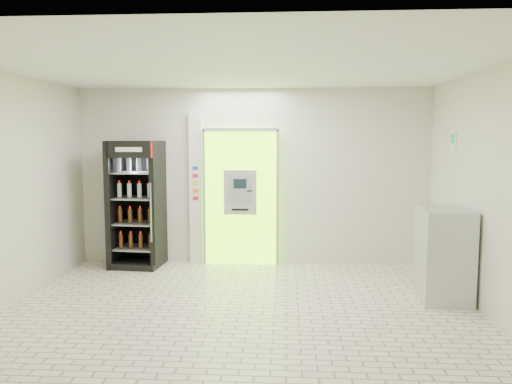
{
  "coord_description": "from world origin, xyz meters",
  "views": [
    {
      "loc": [
        0.58,
        -6.02,
        2.13
      ],
      "look_at": [
        0.13,
        1.2,
        1.37
      ],
      "focal_mm": 35.0,
      "sensor_mm": 36.0,
      "label": 1
    }
  ],
  "objects": [
    {
      "name": "steel_cabinet",
      "position": [
        2.68,
        0.67,
        0.62
      ],
      "size": [
        0.68,
        0.96,
        1.23
      ],
      "rotation": [
        0.0,
        0.0,
        -0.07
      ],
      "color": "#AEB1B6",
      "rests_on": "ground"
    },
    {
      "name": "room_shell",
      "position": [
        0.0,
        0.0,
        1.84
      ],
      "size": [
        6.0,
        6.0,
        6.0
      ],
      "color": "beige",
      "rests_on": "ground"
    },
    {
      "name": "ground",
      "position": [
        0.0,
        0.0,
        0.0
      ],
      "size": [
        6.0,
        6.0,
        0.0
      ],
      "primitive_type": "plane",
      "color": "beige",
      "rests_on": "ground"
    },
    {
      "name": "pillar",
      "position": [
        -0.98,
        2.45,
        1.3
      ],
      "size": [
        0.22,
        0.11,
        2.6
      ],
      "color": "silver",
      "rests_on": "ground"
    },
    {
      "name": "exit_sign",
      "position": [
        2.99,
        1.4,
        2.12
      ],
      "size": [
        0.02,
        0.22,
        0.26
      ],
      "color": "white",
      "rests_on": "room_shell"
    },
    {
      "name": "atm_assembly",
      "position": [
        -0.2,
        2.41,
        1.17
      ],
      "size": [
        1.3,
        0.24,
        2.33
      ],
      "color": "#8CFE0D",
      "rests_on": "ground"
    },
    {
      "name": "beverage_cooler",
      "position": [
        -1.93,
        2.15,
        1.02
      ],
      "size": [
        0.85,
        0.78,
        2.11
      ],
      "rotation": [
        0.0,
        0.0,
        -0.08
      ],
      "color": "black",
      "rests_on": "ground"
    }
  ]
}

